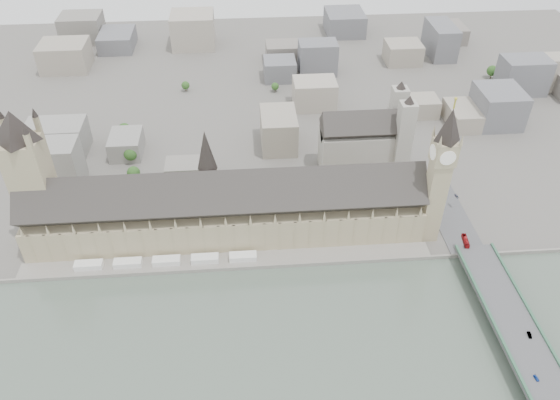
{
  "coord_description": "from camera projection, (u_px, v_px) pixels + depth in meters",
  "views": [
    {
      "loc": [
        13.99,
        -267.91,
        254.93
      ],
      "look_at": [
        36.8,
        22.18,
        27.03
      ],
      "focal_mm": 35.0,
      "sensor_mm": 36.0,
      "label": 1
    }
  ],
  "objects": [
    {
      "name": "ground",
      "position": [
        228.0,
        254.0,
        366.59
      ],
      "size": [
        900.0,
        900.0,
        0.0
      ],
      "primitive_type": "plane",
      "color": "#595651",
      "rests_on": "ground"
    },
    {
      "name": "embankment_wall",
      "position": [
        228.0,
        269.0,
        353.89
      ],
      "size": [
        600.0,
        1.5,
        3.0
      ],
      "primitive_type": "cube",
      "color": "slate",
      "rests_on": "ground"
    },
    {
      "name": "river_terrace",
      "position": [
        228.0,
        261.0,
        360.09
      ],
      "size": [
        270.0,
        15.0,
        2.0
      ],
      "primitive_type": "cube",
      "color": "slate",
      "rests_on": "ground"
    },
    {
      "name": "terrace_tents",
      "position": [
        166.0,
        261.0,
        356.16
      ],
      "size": [
        118.0,
        7.0,
        4.0
      ],
      "color": "white",
      "rests_on": "river_terrace"
    },
    {
      "name": "palace_of_westminster",
      "position": [
        226.0,
        210.0,
        368.05
      ],
      "size": [
        265.0,
        40.73,
        55.44
      ],
      "color": "gray",
      "rests_on": "ground"
    },
    {
      "name": "elizabeth_tower",
      "position": [
        441.0,
        168.0,
        345.57
      ],
      "size": [
        17.0,
        17.0,
        107.5
      ],
      "color": "gray",
      "rests_on": "ground"
    },
    {
      "name": "victoria_tower",
      "position": [
        30.0,
        173.0,
        345.43
      ],
      "size": [
        30.0,
        30.0,
        100.0
      ],
      "color": "gray",
      "rests_on": "ground"
    },
    {
      "name": "central_tower",
      "position": [
        207.0,
        162.0,
        350.67
      ],
      "size": [
        13.0,
        13.0,
        48.0
      ],
      "color": "gray",
      "rests_on": "ground"
    },
    {
      "name": "westminster_bridge",
      "position": [
        518.0,
        340.0,
        304.76
      ],
      "size": [
        25.0,
        325.0,
        10.25
      ],
      "primitive_type": "cube",
      "color": "#474749",
      "rests_on": "ground"
    },
    {
      "name": "westminster_abbey",
      "position": [
        366.0,
        141.0,
        432.54
      ],
      "size": [
        68.0,
        36.0,
        64.0
      ],
      "color": "#A39F92",
      "rests_on": "ground"
    },
    {
      "name": "city_skyline_inland",
      "position": [
        226.0,
        72.0,
        547.17
      ],
      "size": [
        720.0,
        360.0,
        38.0
      ],
      "primitive_type": null,
      "color": "gray",
      "rests_on": "ground"
    },
    {
      "name": "park_trees",
      "position": [
        214.0,
        193.0,
        408.44
      ],
      "size": [
        110.0,
        30.0,
        15.0
      ],
      "primitive_type": null,
      "color": "#244E1B",
      "rests_on": "ground"
    },
    {
      "name": "red_bus_north",
      "position": [
        465.0,
        241.0,
        359.73
      ],
      "size": [
        4.32,
        12.46,
        3.4
      ],
      "primitive_type": "imported",
      "rotation": [
        0.0,
        0.0,
        -0.12
      ],
      "color": "maroon",
      "rests_on": "westminster_bridge"
    },
    {
      "name": "car_blue",
      "position": [
        536.0,
        378.0,
        279.22
      ],
      "size": [
        2.06,
        4.01,
        1.3
      ],
      "primitive_type": "imported",
      "rotation": [
        0.0,
        0.0,
        0.14
      ],
      "color": "#183EA0",
      "rests_on": "westminster_bridge"
    },
    {
      "name": "car_silver",
      "position": [
        530.0,
        335.0,
        300.59
      ],
      "size": [
        2.15,
        4.64,
        1.47
      ],
      "primitive_type": "imported",
      "rotation": [
        0.0,
        0.0,
        -0.13
      ],
      "color": "gray",
      "rests_on": "westminster_bridge"
    },
    {
      "name": "car_approach",
      "position": [
        457.0,
        196.0,
        399.34
      ],
      "size": [
        2.51,
        4.59,
        1.26
      ],
      "primitive_type": "imported",
      "rotation": [
        0.0,
        0.0,
        0.18
      ],
      "color": "gray",
      "rests_on": "westminster_bridge"
    }
  ]
}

